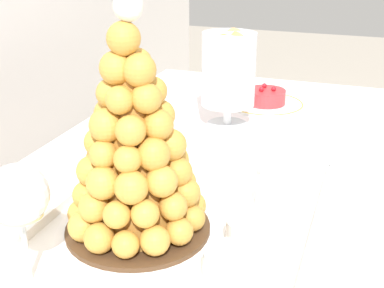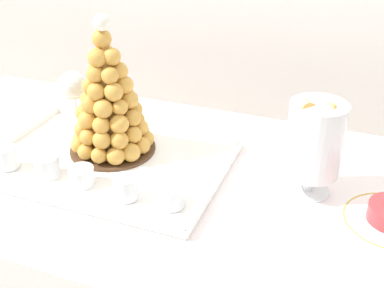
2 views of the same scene
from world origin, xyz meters
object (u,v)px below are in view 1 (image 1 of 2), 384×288
at_px(dessert_cup_mid_left, 226,269).
at_px(dessert_cup_centre, 246,234).
at_px(macaron_goblet, 229,70).
at_px(fruit_tart_plate, 265,100).
at_px(dessert_cup_mid_right, 271,195).
at_px(dessert_cup_right, 277,170).
at_px(croquembouche, 135,147).
at_px(serving_tray, 176,231).
at_px(wine_glass, 18,198).

height_order(dessert_cup_mid_left, dessert_cup_centre, dessert_cup_mid_left).
bearing_deg(macaron_goblet, fruit_tart_plate, -15.80).
relative_size(dessert_cup_mid_left, dessert_cup_mid_right, 1.14).
bearing_deg(dessert_cup_centre, dessert_cup_mid_left, 178.15).
bearing_deg(dessert_cup_mid_left, dessert_cup_right, -0.62).
bearing_deg(dessert_cup_centre, croquembouche, 93.70).
xyz_separation_m(macaron_goblet, fruit_tart_plate, (0.19, -0.06, -0.13)).
xyz_separation_m(serving_tray, dessert_cup_centre, (-0.01, -0.12, 0.02)).
bearing_deg(dessert_cup_right, fruit_tart_plate, 14.64).
height_order(croquembouche, wine_glass, croquembouche).
bearing_deg(dessert_cup_mid_left, dessert_cup_mid_right, -3.57).
relative_size(croquembouche, dessert_cup_right, 6.02).
xyz_separation_m(serving_tray, wine_glass, (-0.19, 0.15, 0.13)).
bearing_deg(fruit_tart_plate, serving_tray, -179.48).
bearing_deg(croquembouche, dessert_cup_centre, -86.30).
relative_size(dessert_cup_right, macaron_goblet, 0.25).
xyz_separation_m(dessert_cup_right, wine_glass, (-0.42, 0.27, 0.10)).
distance_m(dessert_cup_right, fruit_tart_plate, 0.50).
distance_m(croquembouche, dessert_cup_mid_right, 0.26).
height_order(croquembouche, fruit_tart_plate, croquembouche).
relative_size(serving_tray, macaron_goblet, 2.49).
bearing_deg(dessert_cup_centre, wine_glass, 124.17).
height_order(dessert_cup_right, fruit_tart_plate, same).
distance_m(croquembouche, dessert_cup_right, 0.33).
distance_m(dessert_cup_right, macaron_goblet, 0.36).
height_order(dessert_cup_mid_left, macaron_goblet, macaron_goblet).
bearing_deg(serving_tray, dessert_cup_right, -27.20).
xyz_separation_m(dessert_cup_centre, dessert_cup_mid_right, (0.13, -0.01, 0.00)).
relative_size(dessert_cup_mid_right, macaron_goblet, 0.22).
bearing_deg(wine_glass, croquembouche, -27.61).
height_order(croquembouche, dessert_cup_mid_left, croquembouche).
bearing_deg(dessert_cup_mid_right, macaron_goblet, 25.89).
relative_size(croquembouche, fruit_tart_plate, 1.72).
xyz_separation_m(croquembouche, macaron_goblet, (0.54, 0.00, -0.01)).
bearing_deg(dessert_cup_centre, dessert_cup_mid_right, -4.92).
xyz_separation_m(croquembouche, fruit_tart_plate, (0.73, -0.05, -0.14)).
distance_m(croquembouche, dessert_cup_centre, 0.22).
relative_size(dessert_cup_centre, fruit_tart_plate, 0.29).
height_order(croquembouche, dessert_cup_centre, croquembouche).
relative_size(serving_tray, dessert_cup_right, 9.89).
xyz_separation_m(dessert_cup_mid_right, macaron_goblet, (0.39, 0.19, 0.11)).
relative_size(dessert_cup_right, fruit_tart_plate, 0.29).
distance_m(dessert_cup_right, wine_glass, 0.51).
distance_m(dessert_cup_centre, wine_glass, 0.34).
bearing_deg(serving_tray, dessert_cup_mid_left, -133.62).
bearing_deg(macaron_goblet, dessert_cup_mid_left, -164.24).
relative_size(dessert_cup_mid_right, wine_glass, 0.30).
bearing_deg(dessert_cup_mid_left, fruit_tart_plate, 8.43).
bearing_deg(dessert_cup_mid_right, croquembouche, 126.89).
relative_size(macaron_goblet, fruit_tart_plate, 1.14).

